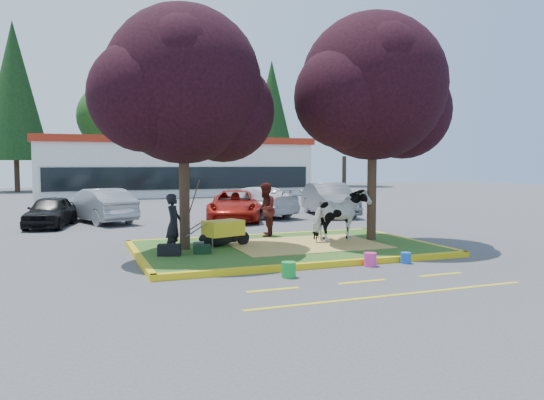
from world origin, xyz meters
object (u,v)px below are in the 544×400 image
object	(u,v)px
wheelbarrow	(224,228)
bucket_green	(289,270)
car_black	(50,212)
car_silver	(100,206)
cow	(341,215)
calf	(217,238)
bucket_pink	(370,260)
bucket_blue	(406,258)
handler	(174,224)

from	to	relation	value
wheelbarrow	bucket_green	xyz separation A→B (m)	(0.39, -3.79, -0.48)
car_black	car_silver	size ratio (longest dim) A/B	0.82
car_silver	bucket_green	bearing A→B (deg)	83.99
cow	calf	bearing A→B (deg)	68.98
calf	bucket_pink	bearing A→B (deg)	-53.00
car_silver	car_black	bearing A→B (deg)	7.06
bucket_pink	car_black	size ratio (longest dim) A/B	0.09
calf	bucket_blue	size ratio (longest dim) A/B	3.75
calf	bucket_blue	distance (m)	5.19
calf	wheelbarrow	world-z (taller)	wheelbarrow
bucket_pink	handler	bearing A→B (deg)	147.96
handler	wheelbarrow	world-z (taller)	handler
cow	car_silver	distance (m)	11.21
calf	car_silver	size ratio (longest dim) A/B	0.24
handler	bucket_pink	world-z (taller)	handler
wheelbarrow	bucket_green	distance (m)	3.84
cow	bucket_pink	world-z (taller)	cow
bucket_pink	car_black	bearing A→B (deg)	123.64
cow	bucket_pink	size ratio (longest dim) A/B	5.64
calf	bucket_blue	bearing A→B (deg)	-44.41
cow	bucket_pink	bearing A→B (deg)	149.82
bucket_pink	bucket_blue	size ratio (longest dim) A/B	1.20
wheelbarrow	bucket_green	size ratio (longest dim) A/B	5.62
wheelbarrow	bucket_pink	distance (m)	4.32
cow	bucket_pink	xyz separation A→B (m)	(-0.81, -3.01, -0.77)
car_black	bucket_pink	bearing A→B (deg)	-43.78
wheelbarrow	cow	bearing A→B (deg)	-25.01
car_black	cow	bearing A→B (deg)	-32.21
bucket_pink	car_silver	bearing A→B (deg)	114.58
bucket_pink	car_silver	size ratio (longest dim) A/B	0.08
handler	bucket_green	xyz separation A→B (m)	(1.92, -3.11, -0.75)
car_black	car_silver	distance (m)	2.13
cow	handler	distance (m)	5.06
calf	wheelbarrow	distance (m)	0.34
cow	bucket_blue	size ratio (longest dim) A/B	6.75
bucket_pink	car_black	world-z (taller)	car_black
wheelbarrow	handler	bearing A→B (deg)	-175.94
cow	bucket_blue	distance (m)	3.12
cow	handler	bearing A→B (deg)	78.91
bucket_green	car_silver	size ratio (longest dim) A/B	0.08
bucket_green	calf	bearing A→B (deg)	98.60
bucket_green	car_black	size ratio (longest dim) A/B	0.10
handler	calf	bearing A→B (deg)	-33.08
wheelbarrow	car_black	world-z (taller)	car_black
wheelbarrow	bucket_blue	size ratio (longest dim) A/B	6.99
wheelbarrow	bucket_blue	xyz separation A→B (m)	(3.73, -3.33, -0.51)
calf	car_silver	xyz separation A→B (m)	(-2.68, 8.82, 0.34)
wheelbarrow	car_silver	world-z (taller)	car_silver
handler	bucket_pink	bearing A→B (deg)	-94.07
calf	wheelbarrow	bearing A→B (deg)	-21.92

